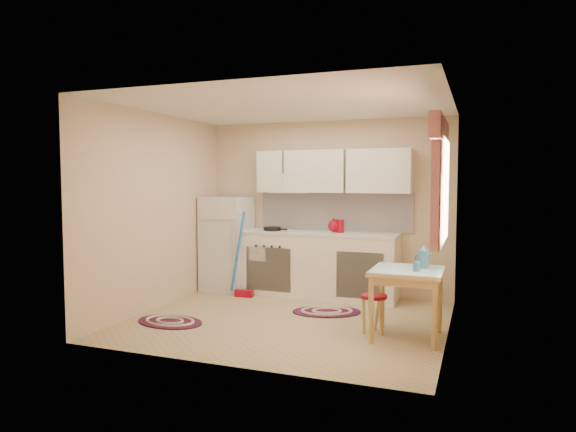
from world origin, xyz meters
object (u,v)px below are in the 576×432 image
object	(u,v)px
fridge	(227,243)
base_cabinets	(317,266)
table	(406,304)
stool	(374,314)

from	to	relation	value
fridge	base_cabinets	xyz separation A→B (m)	(1.40, 0.05, -0.26)
fridge	table	xyz separation A→B (m)	(2.85, -1.47, -0.34)
fridge	base_cabinets	bearing A→B (deg)	2.04
fridge	stool	bearing A→B (deg)	-29.68
fridge	table	bearing A→B (deg)	-27.24
table	stool	size ratio (longest dim) A/B	1.71
fridge	table	distance (m)	3.22
fridge	stool	xyz separation A→B (m)	(2.50, -1.42, -0.49)
base_cabinets	fridge	bearing A→B (deg)	-177.96
base_cabinets	table	size ratio (longest dim) A/B	3.12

